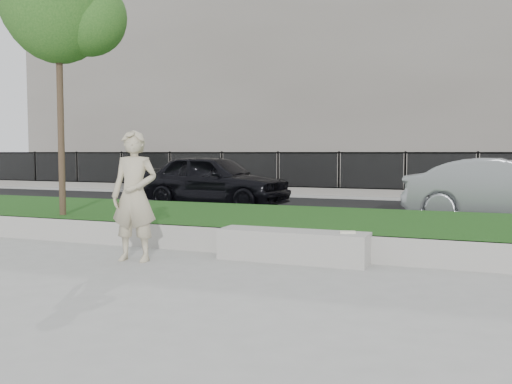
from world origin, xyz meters
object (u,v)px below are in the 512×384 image
at_px(car_silver, 505,190).
at_px(car_dark, 214,180).
at_px(book, 348,232).
at_px(stone_bench, 293,246).
at_px(man, 134,196).

bearing_deg(car_silver, car_dark, 87.47).
bearing_deg(book, stone_bench, 168.47).
bearing_deg(car_silver, book, 163.01).
distance_m(book, car_silver, 6.27).
height_order(stone_bench, book, book).
bearing_deg(man, car_dark, 99.35).
height_order(man, book, man).
distance_m(stone_bench, man, 2.42).
xyz_separation_m(stone_bench, man, (-2.15, -0.83, 0.73)).
relative_size(man, car_dark, 0.43).
bearing_deg(car_dark, car_silver, -90.35).
height_order(man, car_silver, man).
bearing_deg(car_dark, book, -135.35).
relative_size(man, car_silver, 0.44).
xyz_separation_m(book, car_dark, (-5.38, 6.68, 0.33)).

